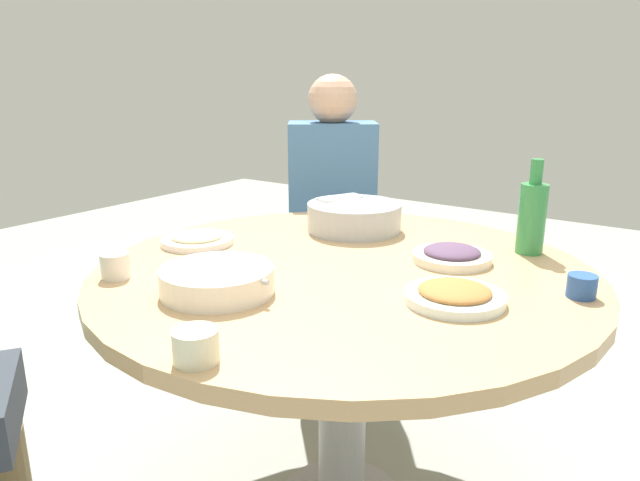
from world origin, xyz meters
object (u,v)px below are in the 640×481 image
object	(u,v)px
dish_eggplant	(452,255)
soup_bowl	(217,281)
tea_cup_near	(582,286)
tea_cup_far	(196,346)
rice_bowl	(354,216)
stool_for_diner_right	(331,316)
dish_noodles	(197,239)
round_dining_table	(344,306)
tea_cup_side	(115,266)
diner_right	(332,189)
dish_tofu_braise	(454,295)
green_bottle	(532,216)

from	to	relation	value
dish_eggplant	soup_bowl	bearing A→B (deg)	146.44
tea_cup_near	tea_cup_far	world-z (taller)	tea_cup_far
rice_bowl	stool_for_diner_right	world-z (taller)	rice_bowl
soup_bowl	dish_eggplant	world-z (taller)	soup_bowl
dish_noodles	tea_cup_near	xyz separation A→B (m)	(0.19, -1.01, 0.01)
round_dining_table	soup_bowl	world-z (taller)	soup_bowl
stool_for_diner_right	tea_cup_side	bearing A→B (deg)	-174.97
round_dining_table	tea_cup_near	distance (m)	0.57
round_dining_table	diner_right	size ratio (longest dim) A/B	1.67
rice_bowl	tea_cup_side	size ratio (longest dim) A/B	4.26
dish_tofu_braise	green_bottle	size ratio (longest dim) A/B	0.84
dish_eggplant	tea_cup_near	bearing A→B (deg)	-102.72
dish_noodles	tea_cup_side	size ratio (longest dim) A/B	3.00
dish_noodles	green_bottle	xyz separation A→B (m)	(0.47, -0.82, 0.09)
round_dining_table	rice_bowl	size ratio (longest dim) A/B	4.30
diner_right	dish_tofu_braise	bearing A→B (deg)	-132.68
stool_for_diner_right	diner_right	distance (m)	0.55
round_dining_table	tea_cup_far	distance (m)	0.59
dish_eggplant	tea_cup_near	xyz separation A→B (m)	(-0.08, -0.33, 0.01)
soup_bowl	tea_cup_near	xyz separation A→B (m)	(0.44, -0.68, -0.00)
dish_tofu_braise	dish_noodles	distance (m)	0.79
rice_bowl	dish_eggplant	size ratio (longest dim) A/B	1.44
green_bottle	diner_right	world-z (taller)	diner_right
dish_eggplant	stool_for_diner_right	xyz separation A→B (m)	(0.50, 0.71, -0.53)
rice_bowl	dish_noodles	distance (m)	0.49
dish_noodles	tea_cup_side	xyz separation A→B (m)	(-0.32, -0.05, 0.02)
green_bottle	stool_for_diner_right	xyz separation A→B (m)	(0.30, 0.86, -0.61)
dish_tofu_braise	tea_cup_side	xyz separation A→B (m)	(-0.32, 0.73, 0.01)
tea_cup_far	stool_for_diner_right	distance (m)	1.50
dish_tofu_braise	green_bottle	bearing A→B (deg)	-3.29
dish_eggplant	dish_noodles	bearing A→B (deg)	111.61
tea_cup_side	soup_bowl	bearing A→B (deg)	-76.18
soup_bowl	diner_right	size ratio (longest dim) A/B	0.37
tea_cup_near	dish_eggplant	bearing A→B (deg)	77.28
round_dining_table	rice_bowl	world-z (taller)	rice_bowl
dish_noodles	dish_eggplant	bearing A→B (deg)	-68.39
dish_eggplant	green_bottle	distance (m)	0.26
green_bottle	tea_cup_side	size ratio (longest dim) A/B	3.74
round_dining_table	green_bottle	xyz separation A→B (m)	(0.40, -0.35, 0.21)
green_bottle	tea_cup_far	xyz separation A→B (m)	(-0.97, 0.28, -0.08)
dish_noodles	tea_cup_far	xyz separation A→B (m)	(-0.51, -0.53, 0.01)
tea_cup_side	dish_noodles	bearing A→B (deg)	9.71
stool_for_diner_right	dish_noodles	bearing A→B (deg)	-176.93
dish_tofu_braise	round_dining_table	bearing A→B (deg)	78.68
soup_bowl	dish_noodles	bearing A→B (deg)	52.69
round_dining_table	green_bottle	size ratio (longest dim) A/B	4.90
round_dining_table	dish_eggplant	size ratio (longest dim) A/B	6.17
rice_bowl	tea_cup_far	world-z (taller)	rice_bowl
dish_eggplant	rice_bowl	bearing A→B (deg)	71.45
dish_noodles	dish_eggplant	xyz separation A→B (m)	(0.27, -0.67, 0.00)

